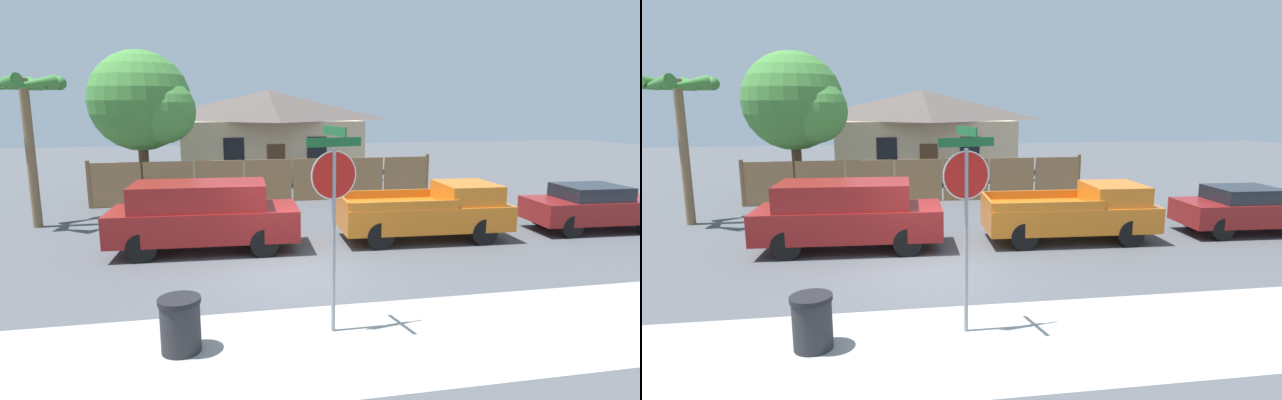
{
  "view_description": "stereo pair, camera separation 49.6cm",
  "coord_description": "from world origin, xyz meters",
  "views": [
    {
      "loc": [
        -1.37,
        -11.04,
        3.87
      ],
      "look_at": [
        0.93,
        0.74,
        1.6
      ],
      "focal_mm": 28.0,
      "sensor_mm": 36.0,
      "label": 1
    },
    {
      "loc": [
        -0.88,
        -11.12,
        3.87
      ],
      "look_at": [
        0.93,
        0.74,
        1.6
      ],
      "focal_mm": 28.0,
      "sensor_mm": 36.0,
      "label": 2
    }
  ],
  "objects": [
    {
      "name": "ground_plane",
      "position": [
        0.0,
        0.0,
        0.0
      ],
      "size": [
        80.0,
        80.0,
        0.0
      ],
      "primitive_type": "plane",
      "color": "#4C4F54"
    },
    {
      "name": "stop_sign",
      "position": [
        0.42,
        -3.09,
        2.44
      ],
      "size": [
        0.96,
        0.87,
        3.55
      ],
      "rotation": [
        0.0,
        0.0,
        0.21
      ],
      "color": "gray",
      "rests_on": "ground"
    },
    {
      "name": "oak_tree",
      "position": [
        -4.35,
        10.25,
        3.97
      ],
      "size": [
        4.2,
        4.0,
        6.07
      ],
      "color": "brown",
      "rests_on": "ground"
    },
    {
      "name": "parked_sedan",
      "position": [
        10.01,
        2.39,
        0.76
      ],
      "size": [
        4.21,
        1.95,
        1.44
      ],
      "rotation": [
        0.0,
        0.0,
        -0.04
      ],
      "color": "maroon",
      "rests_on": "ground"
    },
    {
      "name": "house",
      "position": [
        1.24,
        17.38,
        2.46
      ],
      "size": [
        9.92,
        7.94,
        4.76
      ],
      "color": "beige",
      "rests_on": "ground"
    },
    {
      "name": "red_suv",
      "position": [
        -1.92,
        2.39,
        1.01
      ],
      "size": [
        5.01,
        2.08,
        1.87
      ],
      "rotation": [
        0.0,
        0.0,
        -0.04
      ],
      "color": "maroon",
      "rests_on": "ground"
    },
    {
      "name": "wooden_fence",
      "position": [
        0.42,
        9.05,
        0.87
      ],
      "size": [
        13.79,
        0.12,
        1.84
      ],
      "color": "#997047",
      "rests_on": "ground"
    },
    {
      "name": "palm_tree",
      "position": [
        -7.33,
        6.17,
        4.11
      ],
      "size": [
        2.4,
        2.6,
        4.82
      ],
      "color": "brown",
      "rests_on": "ground"
    },
    {
      "name": "orange_pickup",
      "position": [
        4.52,
        2.38,
        0.82
      ],
      "size": [
        4.94,
        2.16,
        1.64
      ],
      "rotation": [
        0.0,
        0.0,
        -0.04
      ],
      "color": "orange",
      "rests_on": "ground"
    },
    {
      "name": "trash_bin",
      "position": [
        -2.13,
        -3.34,
        0.46
      ],
      "size": [
        0.67,
        0.67,
        0.9
      ],
      "color": "#28282D",
      "rests_on": "ground"
    },
    {
      "name": "sidewalk_strip",
      "position": [
        0.0,
        -3.6,
        0.0
      ],
      "size": [
        36.0,
        3.2,
        0.01
      ],
      "color": "#A3A39E",
      "rests_on": "ground"
    }
  ]
}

